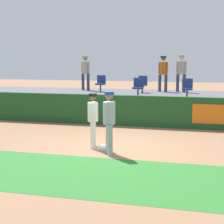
% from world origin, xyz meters
% --- Properties ---
extents(ground_plane, '(60.00, 60.00, 0.00)m').
position_xyz_m(ground_plane, '(0.00, 0.00, 0.00)').
color(ground_plane, '#936B4C').
extents(grass_foreground_strip, '(18.00, 2.80, 0.01)m').
position_xyz_m(grass_foreground_strip, '(0.00, -2.39, 0.00)').
color(grass_foreground_strip, '#2D722D').
rests_on(grass_foreground_strip, ground_plane).
extents(first_base, '(0.40, 0.40, 0.08)m').
position_xyz_m(first_base, '(-0.11, -0.08, 0.04)').
color(first_base, white).
rests_on(first_base, ground_plane).
extents(player_fielder_home, '(0.37, 0.55, 1.70)m').
position_xyz_m(player_fielder_home, '(-0.51, 0.06, 0.98)').
color(player_fielder_home, white).
rests_on(player_fielder_home, ground_plane).
extents(player_runner_visitor, '(0.45, 0.48, 1.84)m').
position_xyz_m(player_runner_visitor, '(0.16, -0.58, 1.06)').
color(player_runner_visitor, '#9EA3AD').
rests_on(player_runner_visitor, ground_plane).
extents(field_wall, '(18.00, 0.26, 1.26)m').
position_xyz_m(field_wall, '(0.02, 3.64, 0.63)').
color(field_wall, '#19471E').
rests_on(field_wall, ground_plane).
extents(bleacher_platform, '(18.00, 4.80, 1.05)m').
position_xyz_m(bleacher_platform, '(0.00, 6.21, 0.53)').
color(bleacher_platform, '#59595E').
rests_on(bleacher_platform, ground_plane).
extents(seat_back_left, '(0.45, 0.44, 0.84)m').
position_xyz_m(seat_back_left, '(-2.11, 6.88, 1.53)').
color(seat_back_left, '#4C4C51').
rests_on(seat_back_left, bleacher_platform).
extents(seat_front_center, '(0.46, 0.44, 0.84)m').
position_xyz_m(seat_front_center, '(0.12, 5.08, 1.53)').
color(seat_front_center, '#4C4C51').
rests_on(seat_front_center, bleacher_platform).
extents(seat_back_center, '(0.45, 0.44, 0.84)m').
position_xyz_m(seat_back_center, '(0.06, 6.88, 1.53)').
color(seat_back_center, '#4C4C51').
rests_on(seat_back_center, bleacher_platform).
extents(seat_front_right, '(0.46, 0.44, 0.84)m').
position_xyz_m(seat_front_right, '(2.27, 5.08, 1.53)').
color(seat_front_right, '#4C4C51').
rests_on(seat_front_right, bleacher_platform).
extents(spectator_hooded, '(0.50, 0.41, 1.82)m').
position_xyz_m(spectator_hooded, '(-3.12, 7.45, 2.11)').
color(spectator_hooded, '#33384C').
rests_on(spectator_hooded, bleacher_platform).
extents(spectator_capped, '(0.52, 0.38, 1.86)m').
position_xyz_m(spectator_capped, '(1.92, 7.64, 2.13)').
color(spectator_capped, '#33384C').
rests_on(spectator_capped, bleacher_platform).
extents(spectator_casual, '(0.50, 0.41, 1.82)m').
position_xyz_m(spectator_casual, '(1.01, 7.54, 2.11)').
color(spectator_casual, '#33384C').
rests_on(spectator_casual, bleacher_platform).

